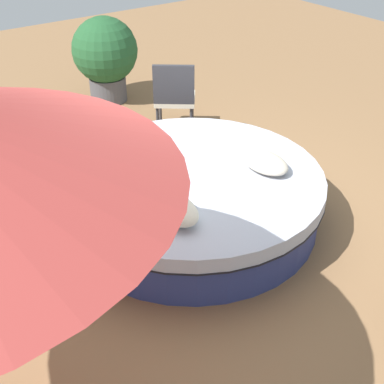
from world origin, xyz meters
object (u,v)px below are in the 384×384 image
(throw_pillow_0, at_px, (175,209))
(patio_chair, at_px, (174,94))
(round_bed, at_px, (192,196))
(throw_pillow_1, at_px, (265,162))
(planter, at_px, (105,54))

(throw_pillow_0, relative_size, patio_chair, 0.55)
(patio_chair, bearing_deg, throw_pillow_0, -86.66)
(round_bed, distance_m, throw_pillow_1, 0.79)
(planter, bearing_deg, round_bed, 166.64)
(throw_pillow_0, bearing_deg, patio_chair, -33.95)
(throw_pillow_1, bearing_deg, throw_pillow_0, 98.66)
(round_bed, xyz_separation_m, planter, (3.25, -0.77, 0.44))
(throw_pillow_0, distance_m, throw_pillow_1, 1.20)
(planter, bearing_deg, patio_chair, -173.11)
(round_bed, bearing_deg, throw_pillow_0, 133.11)
(round_bed, bearing_deg, patio_chair, -29.06)
(patio_chair, bearing_deg, planter, 134.18)
(throw_pillow_1, xyz_separation_m, planter, (3.58, -0.13, 0.10))
(throw_pillow_0, height_order, patio_chair, patio_chair)
(round_bed, bearing_deg, planter, -13.36)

